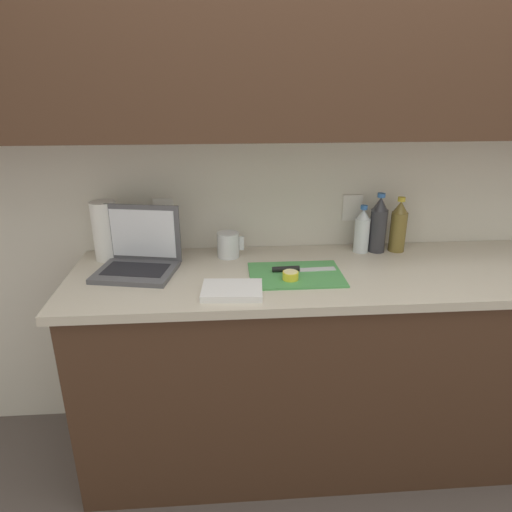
{
  "coord_description": "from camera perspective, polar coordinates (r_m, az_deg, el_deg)",
  "views": [
    {
      "loc": [
        -0.42,
        -1.68,
        1.64
      ],
      "look_at": [
        -0.29,
        -0.01,
        0.99
      ],
      "focal_mm": 32.0,
      "sensor_mm": 36.0,
      "label": 1
    }
  ],
  "objects": [
    {
      "name": "dish_towel",
      "position": [
        1.67,
        -3.01,
        -4.31
      ],
      "size": [
        0.23,
        0.17,
        0.02
      ],
      "primitive_type": "cube",
      "rotation": [
        0.0,
        0.0,
        -0.07
      ],
      "color": "white",
      "rests_on": "counter_unit"
    },
    {
      "name": "laptop",
      "position": [
        1.91,
        -14.43,
        0.03
      ],
      "size": [
        0.35,
        0.3,
        0.26
      ],
      "rotation": [
        0.0,
        0.0,
        -0.2
      ],
      "color": "#515156",
      "rests_on": "counter_unit"
    },
    {
      "name": "wall_back",
      "position": [
        1.97,
        8.43,
        18.74
      ],
      "size": [
        5.2,
        0.38,
        2.6
      ],
      "color": "silver",
      "rests_on": "ground_plane"
    },
    {
      "name": "bottle_green_soda",
      "position": [
        2.14,
        17.37,
        3.51
      ],
      "size": [
        0.07,
        0.07,
        0.25
      ],
      "color": "olive",
      "rests_on": "counter_unit"
    },
    {
      "name": "counter_unit",
      "position": [
        2.1,
        8.67,
        -13.01
      ],
      "size": [
        2.09,
        0.62,
        0.91
      ],
      "color": "#472D1E",
      "rests_on": "ground_plane"
    },
    {
      "name": "measuring_cup",
      "position": [
        2.0,
        -3.47,
        1.41
      ],
      "size": [
        0.12,
        0.1,
        0.11
      ],
      "color": "silver",
      "rests_on": "counter_unit"
    },
    {
      "name": "bottle_oil_tall",
      "position": [
        2.11,
        15.05,
        3.74
      ],
      "size": [
        0.07,
        0.07,
        0.27
      ],
      "color": "#333338",
      "rests_on": "counter_unit"
    },
    {
      "name": "bottle_water_clear",
      "position": [
        2.09,
        13.11,
        3.06
      ],
      "size": [
        0.07,
        0.07,
        0.22
      ],
      "color": "silver",
      "rests_on": "counter_unit"
    },
    {
      "name": "knife",
      "position": [
        1.84,
        4.67,
        -1.64
      ],
      "size": [
        0.26,
        0.04,
        0.02
      ],
      "rotation": [
        0.0,
        0.0,
        0.04
      ],
      "color": "silver",
      "rests_on": "cutting_board"
    },
    {
      "name": "cutting_board",
      "position": [
        1.82,
        4.99,
        -2.33
      ],
      "size": [
        0.37,
        0.26,
        0.01
      ],
      "primitive_type": "cube",
      "color": "#4C9E51",
      "rests_on": "counter_unit"
    },
    {
      "name": "ground_plane",
      "position": [
        2.39,
        7.58,
        -22.31
      ],
      "size": [
        12.0,
        12.0,
        0.0
      ],
      "primitive_type": "plane",
      "color": "#564C47",
      "rests_on": "ground"
    },
    {
      "name": "lemon_half_cut",
      "position": [
        1.77,
        4.33,
        -2.43
      ],
      "size": [
        0.06,
        0.06,
        0.03
      ],
      "color": "yellow",
      "rests_on": "cutting_board"
    },
    {
      "name": "paper_towel_roll",
      "position": [
        2.05,
        -18.29,
        3.01
      ],
      "size": [
        0.11,
        0.11,
        0.26
      ],
      "color": "white",
      "rests_on": "counter_unit"
    }
  ]
}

